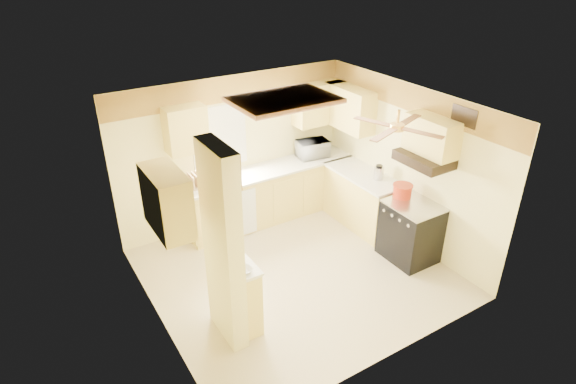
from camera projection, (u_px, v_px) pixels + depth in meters
floor at (296, 273)px, 7.03m from camera, size 4.00×4.00×0.00m
ceiling at (298, 108)px, 5.87m from camera, size 4.00×4.00×0.00m
wall_back at (234, 151)px, 7.88m from camera, size 4.00×0.00×4.00m
wall_front at (396, 272)px, 5.02m from camera, size 4.00×0.00×4.00m
wall_left at (151, 242)px, 5.52m from camera, size 0.00×3.80×3.80m
wall_right at (406, 165)px, 7.39m from camera, size 0.00×3.80×3.80m
wallpaper_border at (231, 88)px, 7.37m from camera, size 4.00×0.02×0.40m
partition_column at (223, 248)px, 5.41m from camera, size 0.20×0.70×2.50m
partition_ledge at (243, 297)px, 5.88m from camera, size 0.25×0.55×0.90m
ledge_top at (242, 266)px, 5.66m from camera, size 0.28×0.58×0.04m
lower_cabinets_back at (271, 194)px, 8.26m from camera, size 3.00×0.60×0.90m
lower_cabinets_right at (362, 200)px, 8.07m from camera, size 0.60×1.40×0.90m
countertop_back at (271, 169)px, 8.03m from camera, size 3.04×0.64×0.04m
countertop_right at (364, 175)px, 7.84m from camera, size 0.64×1.44×0.04m
dishwasher_panel at (240, 214)px, 7.68m from camera, size 0.58×0.02×0.80m
window at (220, 137)px, 7.61m from camera, size 0.92×0.02×1.02m
upper_cab_back_left at (186, 129)px, 7.07m from camera, size 0.60×0.35×0.70m
upper_cab_back_right at (319, 103)px, 8.19m from camera, size 0.90×0.35×0.70m
upper_cab_right at (349, 108)px, 7.96m from camera, size 0.35×1.00×0.70m
upper_cab_left_wall at (167, 201)px, 5.13m from camera, size 0.35×0.75×0.70m
upper_cab_over_stove at (432, 136)px, 6.56m from camera, size 0.35×0.76×0.52m
stove at (410, 231)px, 7.19m from camera, size 0.68×0.77×0.92m
range_hood at (424, 159)px, 6.68m from camera, size 0.50×0.76×0.14m
poster_menu at (229, 199)px, 5.18m from camera, size 0.02×0.42×0.57m
poster_nashville at (232, 249)px, 5.48m from camera, size 0.02×0.42×0.57m
ceiling_light_panel at (284, 100)px, 6.31m from camera, size 1.35×0.95×0.06m
ceiling_fan at (397, 127)px, 5.91m from camera, size 1.15×1.15×0.26m
vent_grate at (464, 116)px, 6.21m from camera, size 0.02×0.40×0.25m
microwave at (313, 149)px, 8.39m from camera, size 0.59×0.44×0.30m
bowl at (244, 270)px, 5.51m from camera, size 0.22×0.22×0.05m
dutch_oven at (402, 191)px, 7.15m from camera, size 0.30×0.30×0.20m
kettle at (379, 173)px, 7.62m from camera, size 0.16×0.16×0.24m
dish_rack at (197, 182)px, 7.40m from camera, size 0.41×0.33×0.22m
utensil_crock at (236, 169)px, 7.81m from camera, size 0.12×0.12×0.23m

